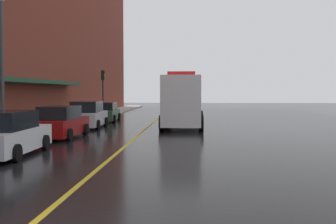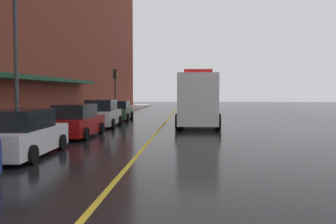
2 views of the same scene
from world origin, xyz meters
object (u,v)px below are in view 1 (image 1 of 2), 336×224
(parked_car_3, at_px, (88,115))
(parking_meter_1, at_px, (67,113))
(street_lamp_left, at_px, (2,51))
(traffic_light_near, at_px, (103,84))
(parked_car_4, at_px, (105,112))
(parked_car_1, at_px, (9,135))
(box_truck, at_px, (183,102))
(parking_meter_2, at_px, (44,116))
(parked_car_2, at_px, (61,123))

(parked_car_3, xyz_separation_m, parking_meter_1, (-1.31, -0.47, 0.22))
(street_lamp_left, bearing_deg, traffic_light_near, 88.01)
(parked_car_3, distance_m, parked_car_4, 5.68)
(parking_meter_1, bearing_deg, parked_car_1, -83.48)
(parked_car_3, relative_size, box_truck, 0.56)
(parked_car_1, relative_size, parked_car_3, 1.05)
(parked_car_1, height_order, parked_car_3, parked_car_3)
(parking_meter_2, bearing_deg, traffic_light_near, 89.77)
(parked_car_4, distance_m, parking_meter_1, 6.29)
(parked_car_4, relative_size, box_truck, 0.52)
(parked_car_2, xyz_separation_m, street_lamp_left, (-2.00, -2.46, 3.60))
(parked_car_4, distance_m, parking_meter_2, 10.44)
(parked_car_2, distance_m, box_truck, 9.44)
(parked_car_1, height_order, traffic_light_near, traffic_light_near)
(parked_car_2, height_order, parking_meter_2, parked_car_2)
(box_truck, distance_m, parking_meter_2, 9.62)
(street_lamp_left, relative_size, traffic_light_near, 1.61)
(parked_car_3, relative_size, parking_meter_1, 3.47)
(parked_car_4, relative_size, parking_meter_2, 3.24)
(parked_car_2, bearing_deg, parking_meter_2, 49.09)
(traffic_light_near, bearing_deg, parked_car_4, -75.99)
(parking_meter_2, bearing_deg, parked_car_4, 82.82)
(box_truck, bearing_deg, parking_meter_2, -53.14)
(box_truck, xyz_separation_m, street_lamp_left, (-8.39, -9.34, 2.64))
(parked_car_1, xyz_separation_m, parked_car_2, (0.08, 6.01, -0.01))
(parked_car_2, distance_m, parked_car_4, 11.63)
(parked_car_2, height_order, parked_car_3, parked_car_3)
(parked_car_3, bearing_deg, parked_car_2, 179.25)
(parking_meter_1, distance_m, parking_meter_2, 4.21)
(parking_meter_1, bearing_deg, street_lamp_left, -94.32)
(parked_car_3, bearing_deg, box_truck, -83.46)
(parked_car_3, xyz_separation_m, box_truck, (6.48, 0.92, 0.92))
(parking_meter_1, distance_m, traffic_light_near, 11.33)
(parked_car_4, height_order, parking_meter_1, parked_car_4)
(parked_car_1, height_order, parked_car_4, parked_car_1)
(parked_car_3, relative_size, traffic_light_near, 1.07)
(parked_car_1, distance_m, box_truck, 14.46)
(parked_car_1, relative_size, traffic_light_near, 1.13)
(parked_car_3, bearing_deg, parked_car_1, 178.44)
(box_truck, distance_m, street_lamp_left, 12.83)
(box_truck, distance_m, parking_meter_1, 7.94)
(parked_car_3, distance_m, traffic_light_near, 10.98)
(parking_meter_2, bearing_deg, parking_meter_1, 90.00)
(parked_car_2, height_order, box_truck, box_truck)
(box_truck, bearing_deg, street_lamp_left, -40.79)
(parked_car_2, bearing_deg, traffic_light_near, 6.11)
(parked_car_2, xyz_separation_m, parked_car_4, (-0.09, 11.63, -0.05))
(box_truck, bearing_deg, traffic_light_near, -140.44)
(parking_meter_2, bearing_deg, parked_car_3, 74.35)
(parked_car_3, relative_size, parking_meter_2, 3.47)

